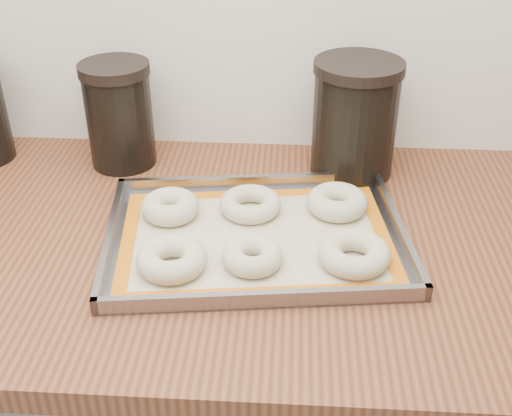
# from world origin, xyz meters

# --- Properties ---
(countertop) EXTENTS (3.06, 0.68, 0.04)m
(countertop) POSITION_xyz_m (0.00, 1.68, 0.88)
(countertop) COLOR brown
(countertop) RESTS_ON cabinet
(baking_tray) EXTENTS (0.50, 0.39, 0.03)m
(baking_tray) POSITION_xyz_m (0.14, 1.66, 0.91)
(baking_tray) COLOR gray
(baking_tray) RESTS_ON countertop
(baking_mat) EXTENTS (0.45, 0.34, 0.00)m
(baking_mat) POSITION_xyz_m (0.14, 1.66, 0.90)
(baking_mat) COLOR #C6B793
(baking_mat) RESTS_ON baking_tray
(bagel_front_left) EXTENTS (0.14, 0.14, 0.04)m
(bagel_front_left) POSITION_xyz_m (0.02, 1.57, 0.92)
(bagel_front_left) COLOR #C4B998
(bagel_front_left) RESTS_ON baking_mat
(bagel_front_mid) EXTENTS (0.11, 0.11, 0.03)m
(bagel_front_mid) POSITION_xyz_m (0.14, 1.59, 0.92)
(bagel_front_mid) COLOR #C4B998
(bagel_front_mid) RESTS_ON baking_mat
(bagel_front_right) EXTENTS (0.13, 0.13, 0.03)m
(bagel_front_right) POSITION_xyz_m (0.28, 1.60, 0.92)
(bagel_front_right) COLOR #C4B998
(bagel_front_right) RESTS_ON baking_mat
(bagel_back_left) EXTENTS (0.12, 0.12, 0.04)m
(bagel_back_left) POSITION_xyz_m (-0.01, 1.71, 0.92)
(bagel_back_left) COLOR #C4B998
(bagel_back_left) RESTS_ON baking_mat
(bagel_back_mid) EXTENTS (0.12, 0.12, 0.03)m
(bagel_back_mid) POSITION_xyz_m (0.12, 1.73, 0.92)
(bagel_back_mid) COLOR #C4B998
(bagel_back_mid) RESTS_ON baking_mat
(bagel_back_right) EXTENTS (0.10, 0.10, 0.04)m
(bagel_back_right) POSITION_xyz_m (0.27, 1.74, 0.92)
(bagel_back_right) COLOR #C4B998
(bagel_back_right) RESTS_ON baking_mat
(canister_mid) EXTENTS (0.13, 0.13, 0.20)m
(canister_mid) POSITION_xyz_m (-0.13, 1.90, 1.00)
(canister_mid) COLOR black
(canister_mid) RESTS_ON countertop
(canister_right) EXTENTS (0.16, 0.16, 0.21)m
(canister_right) POSITION_xyz_m (0.30, 1.90, 1.01)
(canister_right) COLOR black
(canister_right) RESTS_ON countertop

